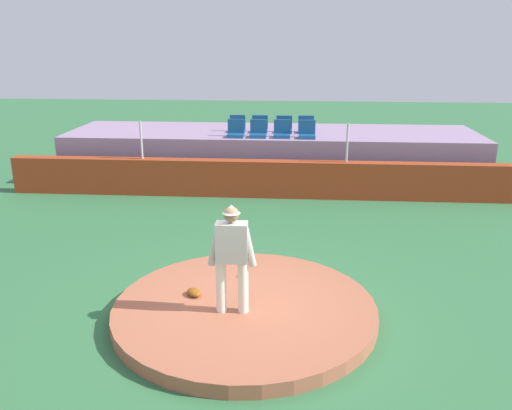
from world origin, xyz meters
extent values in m
plane|color=#326C3F|center=(0.00, 0.00, 0.00)|extent=(60.00, 60.00, 0.00)
cylinder|color=#A65D41|center=(0.00, 0.00, 0.11)|extent=(4.14, 4.14, 0.22)
cylinder|color=white|center=(-0.33, -0.24, 0.63)|extent=(0.16, 0.16, 0.83)
cylinder|color=white|center=(0.00, -0.24, 0.63)|extent=(0.16, 0.16, 0.83)
cube|color=#B7B2A8|center=(-0.16, -0.24, 1.35)|extent=(0.48, 0.26, 0.60)
cylinder|color=#B7B2A8|center=(-0.41, -0.25, 1.31)|extent=(0.24, 0.11, 0.68)
cylinder|color=#B7B2A8|center=(0.08, -0.23, 1.31)|extent=(0.24, 0.11, 0.68)
sphere|color=#8C6647|center=(-0.16, -0.24, 1.78)|extent=(0.23, 0.23, 0.23)
cone|color=#B7B2A8|center=(-0.16, -0.24, 1.86)|extent=(0.27, 0.27, 0.13)
sphere|color=white|center=(-0.15, 0.99, 0.25)|extent=(0.07, 0.07, 0.07)
ellipsoid|color=brown|center=(-0.85, 0.23, 0.27)|extent=(0.34, 0.36, 0.11)
cube|color=#9D391B|center=(0.00, 6.69, 0.51)|extent=(14.36, 0.40, 1.01)
cylinder|color=silver|center=(-3.48, 6.69, 1.53)|extent=(0.06, 0.06, 1.04)
cylinder|color=silver|center=(2.11, 6.69, 1.53)|extent=(0.06, 0.06, 1.04)
cube|color=#9B7EA0|center=(0.00, 9.02, 0.72)|extent=(12.56, 3.23, 1.44)
cube|color=#195083|center=(-1.02, 7.85, 1.49)|extent=(0.48, 0.44, 0.10)
cube|color=#195083|center=(-1.02, 8.03, 1.74)|extent=(0.48, 0.08, 0.40)
cube|color=#195083|center=(-0.36, 7.87, 1.49)|extent=(0.48, 0.44, 0.10)
cube|color=#195083|center=(-0.36, 8.05, 1.74)|extent=(0.48, 0.08, 0.40)
cube|color=#195083|center=(0.33, 7.88, 1.49)|extent=(0.48, 0.44, 0.10)
cube|color=#195083|center=(0.33, 8.06, 1.74)|extent=(0.48, 0.08, 0.40)
cube|color=#195083|center=(1.06, 7.84, 1.49)|extent=(0.48, 0.44, 0.10)
cube|color=#195083|center=(1.06, 8.02, 1.74)|extent=(0.48, 0.08, 0.40)
cube|color=#195083|center=(-1.07, 8.74, 1.49)|extent=(0.48, 0.44, 0.10)
cube|color=#195083|center=(-1.07, 8.92, 1.74)|extent=(0.48, 0.08, 0.40)
cube|color=#195083|center=(-0.37, 8.73, 1.49)|extent=(0.48, 0.44, 0.10)
cube|color=#195083|center=(-0.37, 8.91, 1.74)|extent=(0.48, 0.08, 0.40)
cube|color=#195083|center=(0.37, 8.73, 1.49)|extent=(0.48, 0.44, 0.10)
cube|color=#195083|center=(0.37, 8.91, 1.74)|extent=(0.48, 0.08, 0.40)
cube|color=#195083|center=(1.04, 8.77, 1.49)|extent=(0.48, 0.44, 0.10)
cube|color=#195083|center=(1.04, 8.95, 1.74)|extent=(0.48, 0.08, 0.40)
camera|label=1|loc=(0.75, -7.51, 4.23)|focal=37.51mm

